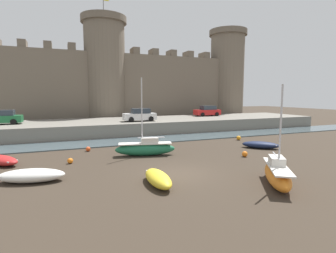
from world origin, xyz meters
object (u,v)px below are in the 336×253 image
(rowboat_midflat_right, at_px, (31,175))
(mooring_buoy_near_channel, at_px, (245,154))
(car_quay_east, at_px, (2,117))
(rowboat_foreground_left, at_px, (0,160))
(rowboat_foreground_right, at_px, (158,178))
(mooring_buoy_near_shore, at_px, (88,149))
(car_quay_west, at_px, (207,111))
(car_quay_centre_west, at_px, (140,115))
(sailboat_near_channel_right, at_px, (277,174))
(mooring_buoy_off_centre, at_px, (239,138))
(sailboat_midflat_left, at_px, (146,148))
(rowboat_near_channel_left, at_px, (261,145))
(mooring_buoy_mid_mud, at_px, (70,161))

(rowboat_midflat_right, relative_size, mooring_buoy_near_channel, 8.63)
(mooring_buoy_near_channel, xyz_separation_m, car_quay_east, (-19.77, 17.81, 2.17))
(rowboat_foreground_left, distance_m, rowboat_foreground_right, 12.11)
(mooring_buoy_near_shore, distance_m, car_quay_west, 23.37)
(rowboat_foreground_right, distance_m, car_quay_west, 28.65)
(rowboat_midflat_right, bearing_deg, rowboat_foreground_left, 116.32)
(rowboat_foreground_left, bearing_deg, mooring_buoy_near_channel, -14.40)
(mooring_buoy_near_channel, height_order, car_quay_centre_west, car_quay_centre_west)
(rowboat_midflat_right, xyz_separation_m, sailboat_near_channel_right, (12.55, -5.64, 0.25))
(mooring_buoy_off_centre, height_order, car_quay_west, car_quay_west)
(rowboat_midflat_right, distance_m, mooring_buoy_near_channel, 15.21)
(rowboat_midflat_right, xyz_separation_m, rowboat_foreground_right, (6.50, -3.16, -0.01))
(mooring_buoy_near_shore, distance_m, car_quay_centre_west, 11.45)
(rowboat_midflat_right, bearing_deg, sailboat_near_channel_right, -24.21)
(sailboat_midflat_left, xyz_separation_m, car_quay_east, (-12.53, 14.38, 1.77))
(car_quay_east, bearing_deg, car_quay_centre_west, -8.52)
(mooring_buoy_near_shore, height_order, mooring_buoy_near_channel, mooring_buoy_near_channel)
(sailboat_near_channel_right, height_order, mooring_buoy_near_channel, sailboat_near_channel_right)
(mooring_buoy_off_centre, bearing_deg, car_quay_east, 155.31)
(rowboat_foreground_left, relative_size, car_quay_west, 0.85)
(car_quay_centre_west, xyz_separation_m, car_quay_east, (-15.52, 2.32, 0.00))
(rowboat_near_channel_left, xyz_separation_m, car_quay_east, (-23.31, 15.61, 2.06))
(rowboat_foreground_left, height_order, mooring_buoy_off_centre, rowboat_foreground_left)
(mooring_buoy_mid_mud, distance_m, car_quay_centre_west, 15.41)
(sailboat_midflat_left, height_order, mooring_buoy_near_shore, sailboat_midflat_left)
(mooring_buoy_off_centre, bearing_deg, rowboat_foreground_right, -142.00)
(mooring_buoy_off_centre, bearing_deg, rowboat_foreground_left, -174.49)
(rowboat_foreground_left, xyz_separation_m, sailboat_midflat_left, (10.43, -1.11, 0.27))
(mooring_buoy_off_centre, bearing_deg, rowboat_near_channel_left, -101.58)
(mooring_buoy_mid_mud, distance_m, car_quay_east, 16.39)
(sailboat_near_channel_right, xyz_separation_m, car_quay_west, (10.71, 25.63, 1.76))
(sailboat_near_channel_right, height_order, rowboat_near_channel_left, sailboat_near_channel_right)
(rowboat_near_channel_left, bearing_deg, rowboat_midflat_right, -171.96)
(mooring_buoy_near_shore, distance_m, mooring_buoy_off_centre, 15.91)
(rowboat_midflat_right, height_order, mooring_buoy_near_shore, rowboat_midflat_right)
(rowboat_midflat_right, relative_size, car_quay_east, 0.94)
(rowboat_foreground_left, relative_size, rowboat_near_channel_left, 1.08)
(sailboat_near_channel_right, bearing_deg, rowboat_foreground_right, 157.70)
(rowboat_foreground_left, distance_m, mooring_buoy_mid_mud, 4.87)
(sailboat_midflat_left, height_order, car_quay_centre_west, sailboat_midflat_left)
(mooring_buoy_near_shore, bearing_deg, car_quay_centre_west, 50.11)
(car_quay_centre_west, bearing_deg, mooring_buoy_near_channel, -74.66)
(mooring_buoy_mid_mud, bearing_deg, car_quay_west, 38.04)
(mooring_buoy_near_shore, distance_m, mooring_buoy_mid_mud, 4.15)
(mooring_buoy_near_shore, bearing_deg, rowboat_foreground_right, -75.28)
(mooring_buoy_near_shore, height_order, car_quay_centre_west, car_quay_centre_west)
(sailboat_midflat_left, relative_size, mooring_buoy_mid_mud, 15.62)
(mooring_buoy_near_shore, relative_size, car_quay_west, 0.10)
(car_quay_centre_west, distance_m, car_quay_west, 12.95)
(rowboat_near_channel_left, distance_m, mooring_buoy_near_shore, 15.70)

